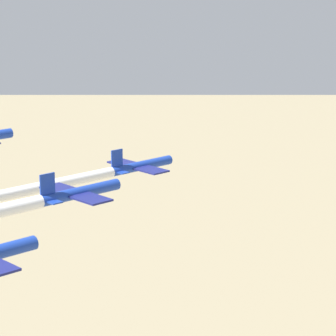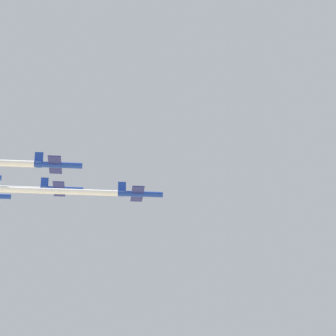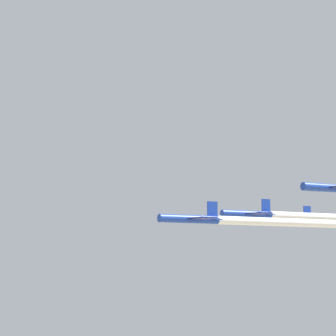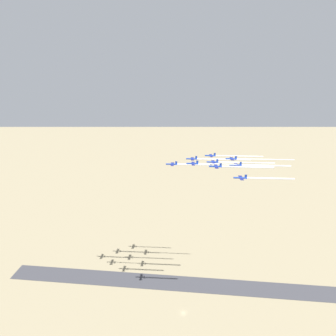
% 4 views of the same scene
% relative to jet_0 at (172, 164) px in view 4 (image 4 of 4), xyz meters
% --- Properties ---
extents(ground_plane, '(3000.00, 3000.00, 0.00)m').
position_rel_jet_0_xyz_m(ground_plane, '(-4.42, 35.39, -124.26)').
color(ground_plane, gray).
extents(runway_strip, '(318.75, 100.40, 0.20)m').
position_rel_jet_0_xyz_m(runway_strip, '(0.36, -0.08, -124.16)').
color(runway_strip, '#38383D').
rests_on(runway_strip, ground_plane).
extents(jet_0, '(9.35, 9.04, 3.14)m').
position_rel_jet_0_xyz_m(jet_0, '(0.00, 0.00, 0.00)').
color(jet_0, '#19389E').
extents(jet_1, '(9.35, 9.04, 3.14)m').
position_rel_jet_0_xyz_m(jet_1, '(-14.13, 13.17, 4.26)').
color(jet_1, '#19389E').
extents(jet_2, '(9.35, 9.04, 3.14)m').
position_rel_jet_0_xyz_m(jet_2, '(-18.38, -5.95, 1.75)').
color(jet_2, '#19389E').
extents(jet_3, '(9.35, 9.04, 3.14)m').
position_rel_jet_0_xyz_m(jet_3, '(-28.25, 26.34, 5.73)').
color(jet_3, '#19389E').
extents(jet_4, '(9.35, 9.04, 3.14)m').
position_rel_jet_0_xyz_m(jet_4, '(-32.50, 7.23, 2.54)').
color(jet_4, '#19389E').
extents(jet_5, '(9.35, 9.04, 3.14)m').
position_rel_jet_0_xyz_m(jet_5, '(-36.75, -11.89, 1.89)').
color(jet_5, '#19389E').
extents(jet_6, '(9.35, 9.04, 3.14)m').
position_rel_jet_0_xyz_m(jet_6, '(-42.38, 39.52, 1.04)').
color(jet_6, '#19389E').
extents(jet_7, '(9.35, 9.04, 3.14)m').
position_rel_jet_0_xyz_m(jet_7, '(-46.63, 20.40, 3.71)').
color(jet_7, '#19389E').
extents(jet_8, '(9.35, 9.04, 3.14)m').
position_rel_jet_0_xyz_m(jet_8, '(-50.88, 1.28, 2.49)').
color(jet_8, '#19389E').
extents(smoke_trail_0, '(28.02, 7.34, 1.20)m').
position_rel_jet_0_xyz_m(smoke_trail_0, '(-18.07, 4.02, -0.05)').
color(smoke_trail_0, white).
extents(smoke_trail_1, '(28.97, 7.11, 0.72)m').
position_rel_jet_0_xyz_m(smoke_trail_1, '(-32.72, 17.31, 4.21)').
color(smoke_trail_1, white).
extents(smoke_trail_2, '(44.08, 10.99, 1.28)m').
position_rel_jet_0_xyz_m(smoke_trail_2, '(-44.46, -0.15, 1.71)').
color(smoke_trail_2, white).
extents(smoke_trail_3, '(37.11, 9.45, 1.30)m').
position_rel_jet_0_xyz_m(smoke_trail_3, '(-50.85, 31.37, 5.68)').
color(smoke_trail_3, white).
extents(smoke_trail_4, '(44.11, 10.73, 1.00)m').
position_rel_jet_0_xyz_m(smoke_trail_4, '(-58.63, 13.04, 2.49)').
color(smoke_trail_4, white).
extents(smoke_trail_5, '(40.53, 9.85, 0.91)m').
position_rel_jet_0_xyz_m(smoke_trail_5, '(-61.11, -6.48, 1.85)').
color(smoke_trail_5, white).
extents(smoke_trail_6, '(32.30, 8.35, 1.26)m').
position_rel_jet_0_xyz_m(smoke_trail_6, '(-62.58, 44.01, 0.99)').
color(smoke_trail_6, white).
extents(smoke_trail_7, '(36.54, 9.35, 1.32)m').
position_rel_jet_0_xyz_m(smoke_trail_7, '(-68.94, 25.36, 3.66)').
color(smoke_trail_7, white).
extents(smoke_trail_8, '(46.52, 11.04, 0.75)m').
position_rel_jet_0_xyz_m(smoke_trail_8, '(-78.24, 7.36, 2.44)').
color(smoke_trail_8, white).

